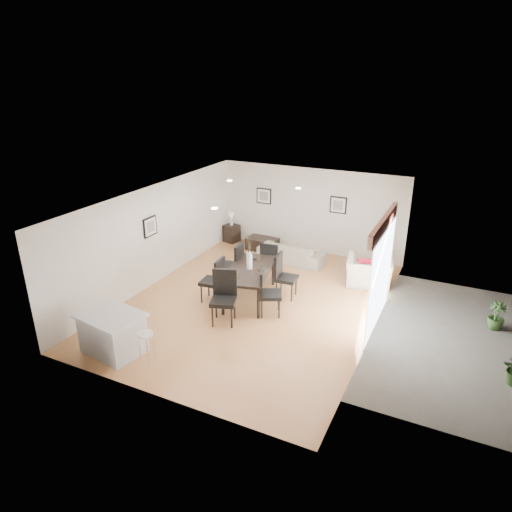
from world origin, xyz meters
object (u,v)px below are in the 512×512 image
at_px(dining_chair_enear, 266,290).
at_px(bar_stool, 146,337).
at_px(dining_chair_head, 224,293).
at_px(dining_table, 250,272).
at_px(dining_chair_wnear, 215,278).
at_px(dining_chair_wfar, 235,263).
at_px(coffee_table, 262,244).
at_px(kitchen_island, 113,333).
at_px(armchair, 369,272).
at_px(sofa, 292,253).
at_px(dining_chair_efar, 283,273).
at_px(side_table, 232,233).
at_px(dining_chair_foot, 270,259).

height_order(dining_chair_enear, bar_stool, dining_chair_enear).
bearing_deg(dining_chair_head, dining_table, 68.90).
xyz_separation_m(dining_chair_wnear, dining_chair_wfar, (0.00, 1.01, 0.03)).
height_order(dining_table, coffee_table, dining_table).
relative_size(dining_table, dining_chair_wfar, 1.79).
xyz_separation_m(coffee_table, kitchen_island, (-0.32, -6.63, 0.24)).
bearing_deg(dining_chair_head, armchair, 33.15).
bearing_deg(dining_chair_enear, bar_stool, 129.50).
bearing_deg(sofa, dining_chair_efar, 109.05).
bearing_deg(dining_chair_wnear, sofa, 161.51).
xyz_separation_m(coffee_table, bar_stool, (0.55, -6.63, 0.38)).
bearing_deg(kitchen_island, dining_chair_enear, 60.34).
bearing_deg(dining_chair_enear, sofa, -13.92).
relative_size(side_table, kitchen_island, 0.43).
height_order(dining_table, dining_chair_wfar, dining_chair_wfar).
xyz_separation_m(armchair, coffee_table, (-3.72, 1.13, -0.19)).
relative_size(dining_table, dining_chair_head, 1.74).
distance_m(dining_chair_enear, dining_chair_head, 1.03).
bearing_deg(coffee_table, dining_chair_wfar, -77.58).
distance_m(dining_chair_head, side_table, 5.36).
relative_size(armchair, dining_chair_wnear, 1.02).
bearing_deg(dining_chair_head, side_table, 97.31).
bearing_deg(dining_chair_efar, dining_chair_wnear, 119.97).
height_order(dining_chair_foot, coffee_table, dining_chair_foot).
height_order(armchair, bar_stool, armchair).
bearing_deg(armchair, dining_chair_foot, 8.64).
bearing_deg(dining_chair_efar, dining_chair_enear, 175.45).
bearing_deg(sofa, side_table, -13.86).
bearing_deg(dining_chair_enear, coffee_table, 1.14).
height_order(sofa, dining_chair_enear, dining_chair_enear).
relative_size(dining_chair_wfar, side_table, 2.07).
bearing_deg(dining_chair_wnear, dining_chair_wfar, 174.56).
bearing_deg(dining_chair_foot, coffee_table, -66.78).
height_order(armchair, coffee_table, armchair).
distance_m(side_table, bar_stool, 7.13).
bearing_deg(coffee_table, side_table, 171.59).
bearing_deg(dining_chair_wfar, dining_chair_enear, 47.35).
distance_m(dining_chair_enear, coffee_table, 4.28).
xyz_separation_m(dining_chair_foot, side_table, (-2.45, 2.28, -0.33)).
bearing_deg(armchair, coffee_table, -27.70).
bearing_deg(dining_table, armchair, 26.77).
bearing_deg(bar_stool, kitchen_island, -180.00).
bearing_deg(dining_chair_enear, kitchen_island, 116.86).
height_order(dining_chair_head, kitchen_island, dining_chair_head).
bearing_deg(dining_chair_efar, bar_stool, 155.93).
distance_m(sofa, dining_chair_wfar, 2.40).
bearing_deg(side_table, dining_chair_head, -63.26).
relative_size(sofa, dining_table, 0.92).
distance_m(armchair, dining_table, 3.36).
height_order(dining_chair_wnear, dining_chair_foot, dining_chair_wnear).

